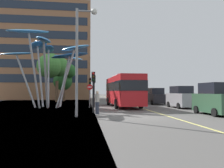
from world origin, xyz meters
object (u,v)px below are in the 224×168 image
red_bus (123,89)px  leaf_sculpture (49,52)px  car_parked_near (216,100)px  pedestrian (97,102)px  traffic_light_kerb_near (93,83)px  no_entry_sign (90,92)px  traffic_light_kerb_far (94,84)px  car_parked_mid (181,98)px  car_parked_far (156,97)px  street_lamp (82,47)px  traffic_light_island_mid (90,85)px

red_bus → leaf_sculpture: 9.12m
car_parked_near → pedestrian: car_parked_near is taller
red_bus → car_parked_near: red_bus is taller
red_bus → leaf_sculpture: leaf_sculpture is taller
traffic_light_kerb_near → no_entry_sign: traffic_light_kerb_near is taller
traffic_light_kerb_far → car_parked_mid: (9.14, -1.21, -1.43)m
red_bus → traffic_light_kerb_far: (-3.30, -1.13, 0.53)m
red_bus → traffic_light_kerb_far: size_ratio=2.99×
car_parked_near → car_parked_far: bearing=90.4°
leaf_sculpture → traffic_light_kerb_far: bearing=-10.4°
car_parked_near → car_parked_mid: 6.78m
street_lamp → no_entry_sign: street_lamp is taller
street_lamp → no_entry_sign: (0.71, 7.69, -3.16)m
car_parked_near → car_parked_far: car_parked_near is taller
traffic_light_kerb_near → no_entry_sign: bearing=92.1°
car_parked_near → no_entry_sign: bearing=139.9°
car_parked_mid → pedestrian: 10.55m
car_parked_mid → car_parked_far: 6.75m
car_parked_mid → leaf_sculpture: bearing=171.5°
traffic_light_kerb_far → traffic_light_island_mid: traffic_light_kerb_far is taller
car_parked_near → car_parked_far: size_ratio=1.02×
car_parked_near → traffic_light_kerb_far: bearing=137.5°
red_bus → street_lamp: size_ratio=1.36×
traffic_light_kerb_far → pedestrian: size_ratio=1.95×
traffic_light_island_mid → pedestrian: traffic_light_island_mid is taller
leaf_sculpture → traffic_light_island_mid: (4.49, 2.23, -3.54)m
traffic_light_island_mid → no_entry_sign: 3.45m
traffic_light_kerb_near → car_parked_mid: (9.43, 4.31, -1.33)m
traffic_light_island_mid → leaf_sculpture: bearing=-153.6°
leaf_sculpture → pedestrian: size_ratio=5.96×
traffic_light_kerb_near → traffic_light_island_mid: size_ratio=0.98×
traffic_light_kerb_far → no_entry_sign: 0.99m
traffic_light_kerb_far → car_parked_far: traffic_light_kerb_far is taller
red_bus → street_lamp: 10.49m
street_lamp → leaf_sculpture: bearing=112.7°
street_lamp → pedestrian: street_lamp is taller
pedestrian → no_entry_sign: (-0.46, 6.21, 0.77)m
traffic_light_kerb_far → pedestrian: bearing=-90.2°
traffic_light_island_mid → pedestrian: bearing=-87.8°
traffic_light_kerb_near → car_parked_mid: 10.45m
car_parked_mid → red_bus: bearing=158.2°
traffic_light_island_mid → car_parked_near: size_ratio=0.86×
red_bus → no_entry_sign: size_ratio=4.14×
car_parked_near → pedestrian: (-8.72, 1.53, -0.22)m
leaf_sculpture → car_parked_near: 16.93m
red_bus → pedestrian: (-3.32, -7.57, -1.08)m
traffic_light_kerb_near → pedestrian: 1.79m
car_parked_far → no_entry_sign: (-9.10, -5.75, 0.64)m
traffic_light_kerb_near → car_parked_near: traffic_light_kerb_near is taller
street_lamp → red_bus: bearing=63.6°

